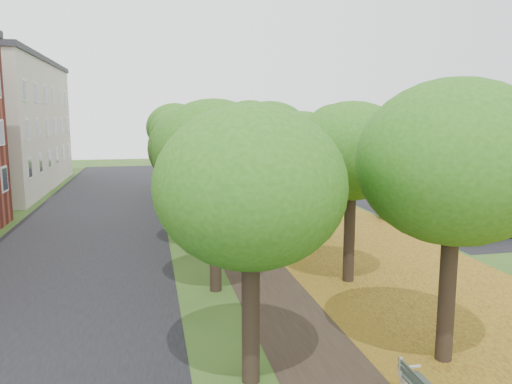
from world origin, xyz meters
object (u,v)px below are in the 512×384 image
car_grey (419,206)px  car_white (424,201)px  car_silver (484,226)px  car_red (453,215)px

car_grey → car_white: bearing=-40.5°
car_silver → car_white: (0.86, 6.89, 0.03)m
car_red → car_grey: bearing=-9.2°
car_silver → car_red: 2.81m
car_red → car_white: (0.70, 4.08, 0.04)m
car_white → car_red: bearing=147.8°
car_red → car_grey: (-0.56, 2.50, 0.08)m
car_silver → car_white: car_white is taller
car_red → car_silver: bearing=154.7°
car_red → car_white: car_white is taller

